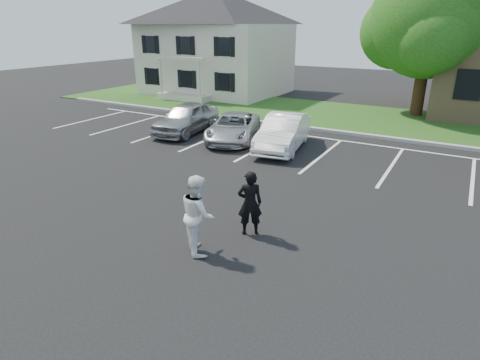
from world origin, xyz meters
name	(u,v)px	position (x,y,z in m)	size (l,w,h in m)	color
ground_plane	(221,237)	(0.00, 0.00, 0.00)	(90.00, 90.00, 0.00)	black
curb	(349,133)	(0.00, 12.00, 0.07)	(40.00, 0.30, 0.15)	gray
grass_strip	(368,119)	(0.00, 16.00, 0.04)	(44.00, 8.00, 0.08)	#1A4710
stall_lines	(361,155)	(1.40, 8.95, 0.01)	(34.00, 5.36, 0.01)	white
house	(216,43)	(-13.00, 19.97, 3.83)	(10.30, 9.22, 7.60)	beige
tree	(432,21)	(2.38, 18.53, 5.35)	(7.80, 7.20, 8.80)	black
man_black_suit	(250,203)	(0.56, 0.53, 0.88)	(0.64, 0.42, 1.75)	black
man_white_shirt	(198,214)	(-0.10, -0.82, 0.97)	(0.95, 0.74, 1.95)	white
car_silver_west	(186,118)	(-7.31, 8.28, 0.76)	(1.80, 4.47, 1.52)	#A1A1A6
car_silver_minivan	(233,127)	(-4.53, 8.26, 0.62)	(2.06, 4.47, 1.24)	#A8ABB0
car_white_sedan	(283,132)	(-1.87, 8.11, 0.75)	(1.58, 4.53, 1.49)	white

